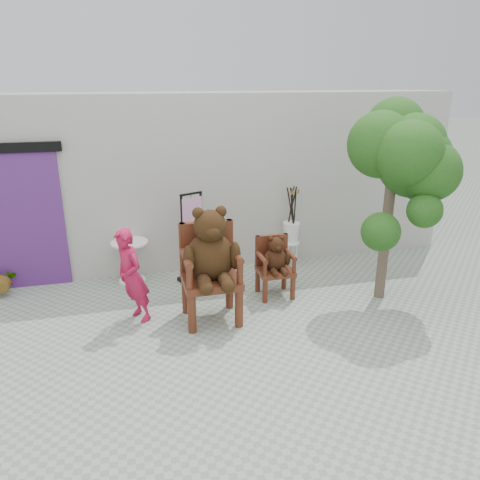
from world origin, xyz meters
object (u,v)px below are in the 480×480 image
(cafe_table, at_px, (131,257))
(tree, at_px, (408,157))
(chair_small, at_px, (275,260))
(chair_big, at_px, (210,257))
(display_stand, at_px, (193,248))
(stool_bucket, at_px, (291,232))
(person, at_px, (132,276))

(cafe_table, relative_size, tree, 0.24)
(chair_small, xyz_separation_m, cafe_table, (-2.15, 1.07, -0.14))
(chair_big, distance_m, display_stand, 1.39)
(chair_small, bearing_deg, stool_bucket, 58.66)
(chair_small, bearing_deg, display_stand, 144.02)
(tree, bearing_deg, stool_bucket, 124.02)
(chair_small, height_order, person, person)
(display_stand, bearing_deg, chair_big, -111.07)
(chair_small, bearing_deg, chair_big, -155.02)
(display_stand, height_order, tree, tree)
(tree, bearing_deg, chair_small, 162.89)
(person, distance_m, stool_bucket, 3.13)
(cafe_table, relative_size, display_stand, 0.47)
(chair_small, distance_m, tree, 2.42)
(cafe_table, height_order, stool_bucket, stool_bucket)
(stool_bucket, height_order, tree, tree)
(chair_small, relative_size, tree, 0.33)
(display_stand, relative_size, stool_bucket, 1.04)
(chair_big, distance_m, stool_bucket, 2.38)
(person, height_order, display_stand, display_stand)
(chair_big, distance_m, person, 1.10)
(stool_bucket, bearing_deg, tree, -55.98)
(display_stand, xyz_separation_m, tree, (2.89, -1.37, 1.59))
(person, distance_m, cafe_table, 1.40)
(chair_big, height_order, cafe_table, chair_big)
(chair_big, height_order, stool_bucket, chair_big)
(person, bearing_deg, chair_small, 68.59)
(tree, bearing_deg, person, 176.74)
(chair_big, bearing_deg, stool_bucket, 42.14)
(display_stand, bearing_deg, cafe_table, 143.85)
(chair_big, xyz_separation_m, tree, (2.84, -0.02, 1.24))
(display_stand, bearing_deg, person, -154.34)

